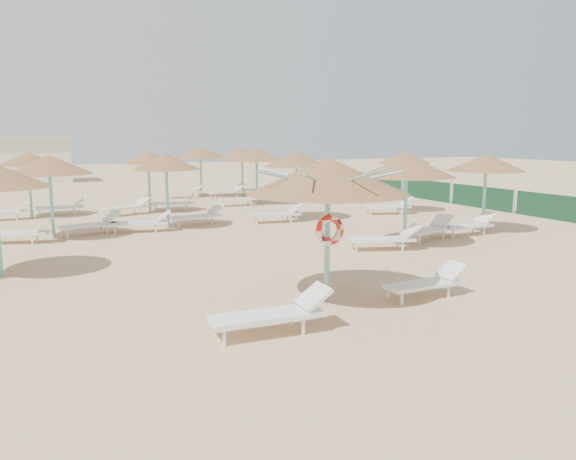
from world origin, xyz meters
name	(u,v)px	position (x,y,z in m)	size (l,w,h in m)	color
ground	(308,304)	(0.00, 0.00, 0.00)	(120.00, 120.00, 0.00)	tan
main_palapa	(328,176)	(0.47, 0.09, 2.50)	(3.21, 3.21, 2.88)	#6EBCBE
lounger_main_a	(275,313)	(-1.27, -1.27, 0.36)	(2.09, 0.70, 0.75)	white
lounger_main_b	(428,282)	(2.46, -0.60, 0.31)	(1.82, 0.60, 0.66)	white
palapa_field	(233,161)	(2.56, 11.69, 2.29)	(18.87, 19.09, 2.72)	#6EBCBE
service_hut	(9,159)	(-6.00, 35.00, 1.64)	(8.40, 4.40, 3.25)	silver
windbreak_fence	(482,197)	(14.00, 9.96, 0.50)	(0.08, 19.84, 1.10)	#1B512A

